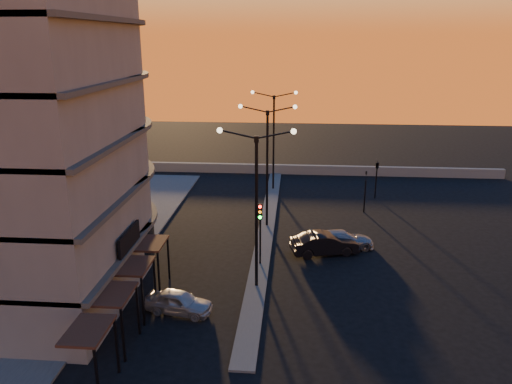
% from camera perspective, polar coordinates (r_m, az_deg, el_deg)
% --- Properties ---
extents(ground, '(120.00, 120.00, 0.00)m').
position_cam_1_polar(ground, '(30.13, 0.05, -10.78)').
color(ground, black).
rests_on(ground, ground).
extents(sidewalk_west, '(5.00, 40.00, 0.12)m').
position_cam_1_polar(sidewalk_west, '(35.92, -16.46, -6.63)').
color(sidewalk_west, '#51504E').
rests_on(sidewalk_west, ground).
extents(median, '(1.20, 36.00, 0.12)m').
position_cam_1_polar(median, '(39.20, 1.24, -3.85)').
color(median, '#51504E').
rests_on(median, ground).
extents(parapet, '(44.00, 0.50, 1.00)m').
position_cam_1_polar(parapet, '(54.26, 4.40, 2.58)').
color(parapet, gray).
rests_on(parapet, ground).
extents(building, '(14.35, 17.08, 25.00)m').
position_cam_1_polar(building, '(31.17, -27.10, 11.27)').
color(building, slate).
rests_on(building, ground).
extents(streetlamp_near, '(4.32, 0.32, 9.51)m').
position_cam_1_polar(streetlamp_near, '(27.95, 0.05, -0.60)').
color(streetlamp_near, black).
rests_on(streetlamp_near, ground).
extents(streetlamp_mid, '(4.32, 0.32, 9.51)m').
position_cam_1_polar(streetlamp_mid, '(37.57, 1.30, 4.05)').
color(streetlamp_mid, black).
rests_on(streetlamp_mid, ground).
extents(streetlamp_far, '(4.32, 0.32, 9.51)m').
position_cam_1_polar(streetlamp_far, '(47.35, 2.04, 6.78)').
color(streetlamp_far, black).
rests_on(streetlamp_far, ground).
extents(traffic_light_main, '(0.28, 0.44, 4.25)m').
position_cam_1_polar(traffic_light_main, '(31.55, 0.48, -3.69)').
color(traffic_light_main, black).
rests_on(traffic_light_main, ground).
extents(signal_east_a, '(0.13, 0.16, 3.60)m').
position_cam_1_polar(signal_east_a, '(42.72, 12.37, 0.18)').
color(signal_east_a, black).
rests_on(signal_east_a, ground).
extents(signal_east_b, '(0.42, 1.99, 3.60)m').
position_cam_1_polar(signal_east_b, '(46.45, 13.68, 2.95)').
color(signal_east_b, black).
rests_on(signal_east_b, ground).
extents(car_hatchback, '(3.84, 2.14, 1.24)m').
position_cam_1_polar(car_hatchback, '(27.62, -8.80, -12.33)').
color(car_hatchback, '#ADB0B5').
rests_on(car_hatchback, ground).
extents(car_sedan, '(4.84, 2.69, 1.51)m').
position_cam_1_polar(car_sedan, '(34.41, 7.86, -5.86)').
color(car_sedan, black).
rests_on(car_sedan, ground).
extents(car_wagon, '(4.71, 2.70, 1.28)m').
position_cam_1_polar(car_wagon, '(35.51, 9.85, -5.41)').
color(car_wagon, '#95989C').
rests_on(car_wagon, ground).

